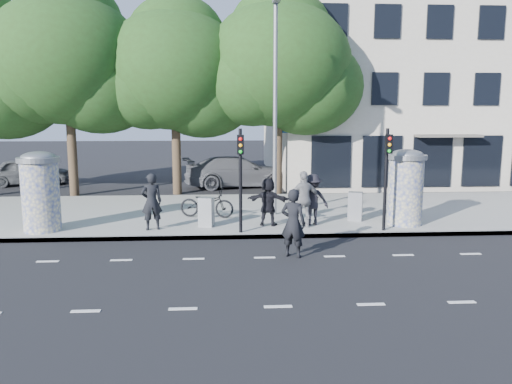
{
  "coord_description": "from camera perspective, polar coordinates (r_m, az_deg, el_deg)",
  "views": [
    {
      "loc": [
        -1.08,
        -12.18,
        4.08
      ],
      "look_at": [
        -0.12,
        3.5,
        1.55
      ],
      "focal_mm": 35.0,
      "sensor_mm": 36.0,
      "label": 1
    }
  ],
  "objects": [
    {
      "name": "street_lamp",
      "position": [
        18.92,
        2.23,
        11.31
      ],
      "size": [
        0.25,
        0.93,
        8.0
      ],
      "color": "slate",
      "rests_on": "sidewalk"
    },
    {
      "name": "ped_b",
      "position": [
        17.03,
        -11.85,
        -1.09
      ],
      "size": [
        0.8,
        0.63,
        1.92
      ],
      "primitive_type": "imported",
      "rotation": [
        0.0,
        0.0,
        3.42
      ],
      "color": "black",
      "rests_on": "sidewalk"
    },
    {
      "name": "ground",
      "position": [
        12.89,
        1.5,
        -9.3
      ],
      "size": [
        120.0,
        120.0,
        0.0
      ],
      "primitive_type": "plane",
      "color": "black",
      "rests_on": "ground"
    },
    {
      "name": "lane_dash_near",
      "position": [
        10.83,
        2.54,
        -12.95
      ],
      "size": [
        32.0,
        0.12,
        0.01
      ],
      "primitive_type": "cube",
      "color": "silver",
      "rests_on": "ground"
    },
    {
      "name": "tree_near_left",
      "position": [
        25.07,
        -9.31,
        13.58
      ],
      "size": [
        6.8,
        6.8,
        8.97
      ],
      "color": "#38281C",
      "rests_on": "ground"
    },
    {
      "name": "tree_center",
      "position": [
        24.72,
        2.57,
        14.33
      ],
      "size": [
        7.0,
        7.0,
        9.3
      ],
      "color": "#38281C",
      "rests_on": "ground"
    },
    {
      "name": "ped_a",
      "position": [
        17.84,
        -23.19,
        -1.37
      ],
      "size": [
        1.01,
        0.8,
        1.8
      ],
      "primitive_type": "imported",
      "rotation": [
        0.0,
        0.0,
        3.43
      ],
      "color": "black",
      "rests_on": "sidewalk"
    },
    {
      "name": "traffic_pole_near",
      "position": [
        16.08,
        -1.78,
        2.55
      ],
      "size": [
        0.22,
        0.31,
        3.4
      ],
      "color": "black",
      "rests_on": "sidewalk"
    },
    {
      "name": "ped_e",
      "position": [
        17.09,
        5.52,
        -0.85
      ],
      "size": [
        1.25,
        0.88,
        1.95
      ],
      "primitive_type": "imported",
      "rotation": [
        0.0,
        0.0,
        3.36
      ],
      "color": "gray",
      "rests_on": "sidewalk"
    },
    {
      "name": "cabinet_left",
      "position": [
        17.29,
        -5.7,
        -2.29
      ],
      "size": [
        0.57,
        0.48,
        1.02
      ],
      "primitive_type": "cube",
      "rotation": [
        0.0,
        0.0,
        -0.29
      ],
      "color": "gray",
      "rests_on": "sidewalk"
    },
    {
      "name": "traffic_pole_far",
      "position": [
        16.92,
        14.7,
        2.58
      ],
      "size": [
        0.22,
        0.31,
        3.4
      ],
      "color": "black",
      "rests_on": "sidewalk"
    },
    {
      "name": "ped_f",
      "position": [
        17.34,
        1.4,
        -1.1
      ],
      "size": [
        1.66,
        0.98,
        1.69
      ],
      "primitive_type": "imported",
      "rotation": [
        0.0,
        0.0,
        2.85
      ],
      "color": "black",
      "rests_on": "sidewalk"
    },
    {
      "name": "lane_dash_far",
      "position": [
        14.22,
        1.0,
        -7.5
      ],
      "size": [
        32.0,
        0.12,
        0.01
      ],
      "primitive_type": "cube",
      "color": "silver",
      "rests_on": "ground"
    },
    {
      "name": "bicycle",
      "position": [
        18.79,
        -5.64,
        -1.28
      ],
      "size": [
        1.19,
        2.17,
        1.08
      ],
      "primitive_type": "imported",
      "rotation": [
        0.0,
        0.0,
        1.33
      ],
      "color": "black",
      "rests_on": "sidewalk"
    },
    {
      "name": "building",
      "position": [
        34.78,
        18.99,
        11.82
      ],
      "size": [
        20.3,
        15.85,
        12.0
      ],
      "color": "#B9AE9B",
      "rests_on": "ground"
    },
    {
      "name": "cabinet_right",
      "position": [
        18.54,
        11.27,
        -1.61
      ],
      "size": [
        0.59,
        0.51,
        1.05
      ],
      "primitive_type": "cube",
      "rotation": [
        0.0,
        0.0,
        -0.34
      ],
      "color": "gray",
      "rests_on": "sidewalk"
    },
    {
      "name": "sidewalk",
      "position": [
        20.11,
        -0.37,
        -2.33
      ],
      "size": [
        40.0,
        8.0,
        0.15
      ],
      "primitive_type": "cube",
      "color": "gray",
      "rests_on": "ground"
    },
    {
      "name": "man_road",
      "position": [
        14.11,
        4.26,
        -3.56
      ],
      "size": [
        0.85,
        0.74,
        1.96
      ],
      "primitive_type": "imported",
      "rotation": [
        0.0,
        0.0,
        2.69
      ],
      "color": "black",
      "rests_on": "ground"
    },
    {
      "name": "curb",
      "position": [
        16.27,
        0.4,
        -5.1
      ],
      "size": [
        40.0,
        0.1,
        0.16
      ],
      "primitive_type": "cube",
      "color": "slate",
      "rests_on": "ground"
    },
    {
      "name": "ad_column_right",
      "position": [
        18.19,
        16.72,
        0.73
      ],
      "size": [
        1.36,
        1.36,
        2.65
      ],
      "color": "beige",
      "rests_on": "sidewalk"
    },
    {
      "name": "tree_mid_left",
      "position": [
        25.88,
        -20.8,
        13.94
      ],
      "size": [
        7.2,
        7.2,
        9.57
      ],
      "color": "#38281C",
      "rests_on": "ground"
    },
    {
      "name": "ad_column_left",
      "position": [
        17.94,
        -23.42,
        0.25
      ],
      "size": [
        1.36,
        1.36,
        2.65
      ],
      "color": "beige",
      "rests_on": "sidewalk"
    },
    {
      "name": "ped_d",
      "position": [
        17.51,
        6.47,
        -0.88
      ],
      "size": [
        1.21,
        0.76,
        1.79
      ],
      "primitive_type": "imported",
      "rotation": [
        0.0,
        0.0,
        3.22
      ],
      "color": "black",
      "rests_on": "sidewalk"
    },
    {
      "name": "car_left",
      "position": [
        30.83,
        -24.63,
        2.13
      ],
      "size": [
        2.77,
        4.73,
        1.51
      ],
      "primitive_type": "imported",
      "rotation": [
        0.0,
        0.0,
        1.81
      ],
      "color": "#4F5256",
      "rests_on": "ground"
    },
    {
      "name": "car_right",
      "position": [
        27.31,
        -2.13,
        2.33
      ],
      "size": [
        3.52,
        6.14,
        1.67
      ],
      "primitive_type": "imported",
      "rotation": [
        0.0,
        0.0,
        1.79
      ],
      "color": "#58595F",
      "rests_on": "ground"
    }
  ]
}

